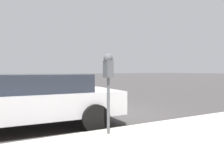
% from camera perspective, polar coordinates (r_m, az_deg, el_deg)
% --- Properties ---
extents(ground_plane, '(220.00, 220.00, 0.00)m').
position_cam_1_polar(ground_plane, '(7.10, -4.83, -7.91)').
color(ground_plane, '#3D3A3A').
extents(parking_meter, '(0.21, 0.19, 1.60)m').
position_cam_1_polar(parking_meter, '(4.32, -0.98, 2.95)').
color(parking_meter, '#4C5156').
rests_on(parking_meter, sidewalk).
extents(car_silver, '(2.25, 4.57, 1.31)m').
position_cam_1_polar(car_silver, '(5.60, -21.22, -3.75)').
color(car_silver, '#B7BABF').
rests_on(car_silver, ground_plane).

